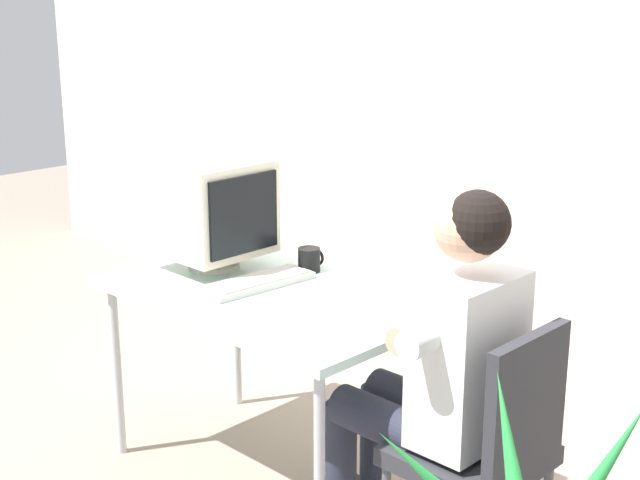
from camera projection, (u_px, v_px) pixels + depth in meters
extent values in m
plane|color=gray|center=(272.00, 473.00, 3.56)|extent=(12.00, 12.00, 0.00)
cube|color=beige|center=(556.00, 64.00, 3.91)|extent=(8.00, 0.10, 3.00)
cylinder|color=#B7B7BC|center=(117.00, 371.00, 3.63)|extent=(0.04, 0.04, 0.71)
cylinder|color=#B7B7BC|center=(319.00, 474.00, 2.87)|extent=(0.04, 0.04, 0.71)
cylinder|color=#B7B7BC|center=(236.00, 329.00, 4.05)|extent=(0.04, 0.04, 0.71)
cylinder|color=#B7B7BC|center=(440.00, 410.00, 3.30)|extent=(0.04, 0.04, 0.71)
cube|color=silver|center=(269.00, 296.00, 3.36)|extent=(1.24, 0.74, 0.03)
cylinder|color=beige|center=(214.00, 265.00, 3.64)|extent=(0.20, 0.20, 0.02)
cylinder|color=beige|center=(214.00, 257.00, 3.63)|extent=(0.06, 0.06, 0.05)
cube|color=beige|center=(212.00, 206.00, 3.57)|extent=(0.36, 0.39, 0.37)
cube|color=black|center=(244.00, 215.00, 3.45)|extent=(0.01, 0.33, 0.30)
cube|color=silver|center=(257.00, 283.00, 3.42)|extent=(0.18, 0.46, 0.02)
cube|color=beige|center=(257.00, 279.00, 3.41)|extent=(0.16, 0.41, 0.01)
cylinder|color=#4C4C51|center=(453.00, 477.00, 3.16)|extent=(0.03, 0.03, 0.39)
cube|color=#2D2D33|center=(469.00, 455.00, 2.86)|extent=(0.42, 0.42, 0.06)
cube|color=#2D2D33|center=(527.00, 404.00, 2.66)|extent=(0.04, 0.38, 0.42)
cube|color=silver|center=(468.00, 359.00, 2.78)|extent=(0.22, 0.35, 0.53)
sphere|color=tan|center=(469.00, 228.00, 2.68)|extent=(0.21, 0.21, 0.21)
sphere|color=black|center=(477.00, 223.00, 2.66)|extent=(0.20, 0.20, 0.20)
cylinder|color=#262838|center=(391.00, 425.00, 2.94)|extent=(0.44, 0.14, 0.14)
cylinder|color=#262838|center=(426.00, 407.00, 3.06)|extent=(0.44, 0.14, 0.14)
cylinder|color=#262838|center=(341.00, 466.00, 3.15)|extent=(0.11, 0.11, 0.47)
cylinder|color=#262838|center=(375.00, 448.00, 3.28)|extent=(0.11, 0.11, 0.47)
cylinder|color=silver|center=(422.00, 340.00, 2.62)|extent=(0.09, 0.14, 0.09)
cylinder|color=silver|center=(502.00, 305.00, 2.90)|extent=(0.09, 0.14, 0.09)
cylinder|color=tan|center=(432.00, 327.00, 2.86)|extent=(0.09, 0.35, 0.09)
cone|color=#25873A|center=(514.00, 478.00, 2.20)|extent=(0.35, 0.30, 0.48)
cylinder|color=black|center=(309.00, 260.00, 3.58)|extent=(0.09, 0.09, 0.09)
torus|color=black|center=(318.00, 257.00, 3.62)|extent=(0.06, 0.01, 0.06)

